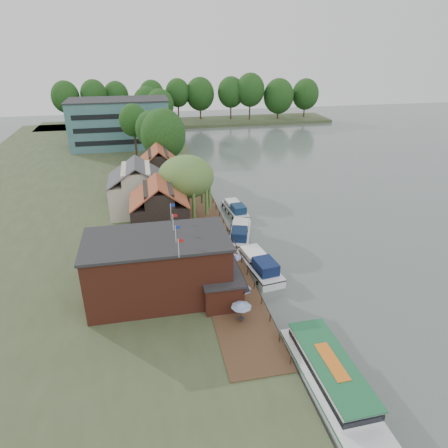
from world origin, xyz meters
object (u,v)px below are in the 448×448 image
tour_boat (334,382)px  umbrella_3 (233,262)px  umbrella_0 (241,312)px  umbrella_1 (241,294)px  cottage_a (159,209)px  umbrella_5 (219,241)px  cottage_b (137,187)px  umbrella_4 (223,250)px  pub (177,266)px  cruiser_0 (259,263)px  umbrella_2 (229,274)px  cruiser_2 (235,208)px  willow (186,189)px  cruiser_1 (240,232)px  hotel_block (120,123)px  swan (332,362)px  cottage_c (159,170)px

tour_boat → umbrella_3: bearing=100.6°
umbrella_0 → umbrella_1: bearing=77.0°
cottage_a → umbrella_5: bearing=-38.1°
umbrella_3 → umbrella_1: bearing=-95.8°
cottage_b → umbrella_4: bearing=-60.1°
pub → umbrella_3: (7.17, 3.40, -2.36)m
cruiser_0 → tour_boat: 20.37m
umbrella_2 → tour_boat: (5.20, -17.04, -0.67)m
umbrella_1 → cruiser_2: 27.03m
willow → cruiser_1: (7.06, -6.42, -4.98)m
willow → umbrella_2: 19.67m
hotel_block → swan: 86.52m
hotel_block → cruiser_2: (20.00, -47.98, -6.05)m
willow → cruiser_0: (7.22, -15.78, -4.91)m
hotel_block → cruiser_0: size_ratio=2.39×
cottage_a → cottage_c: size_ratio=1.01×
cruiser_0 → cottage_b: bearing=116.8°
cottage_a → umbrella_1: cottage_a is taller
hotel_block → willow: 52.29m
cottage_c → umbrella_5: bearing=-75.4°
cottage_a → umbrella_4: size_ratio=3.62×
hotel_block → cottage_c: 37.90m
umbrella_5 → cruiser_2: umbrella_5 is taller
umbrella_0 → cruiser_1: umbrella_0 is taller
cruiser_1 → swan: 26.37m
willow → pub: bearing=-99.9°
pub → cottage_b: 25.33m
umbrella_3 → umbrella_5: (-0.70, 5.75, 0.00)m
willow → umbrella_3: size_ratio=4.39×
umbrella_2 → cottage_b: bearing=112.7°
umbrella_4 → umbrella_2: bearing=-94.7°
umbrella_5 → cruiser_0: 6.57m
umbrella_1 → cruiser_0: 8.80m
tour_boat → cottage_a: bearing=110.2°
umbrella_2 → hotel_block: bearing=101.4°
cottage_a → umbrella_0: cottage_a is taller
cruiser_1 → cruiser_2: 9.55m
pub → cottage_b: cottage_b is taller
umbrella_2 → tour_boat: umbrella_2 is taller
cruiser_0 → cruiser_1: cruiser_0 is taller
pub → cruiser_0: (10.72, 4.22, -3.34)m
willow → umbrella_0: bearing=-85.0°
umbrella_0 → umbrella_1: 3.06m
hotel_block → umbrella_5: hotel_block is taller
umbrella_1 → umbrella_3: bearing=84.2°
cruiser_1 → swan: bearing=-67.5°
umbrella_4 → cruiser_1: 8.09m
cruiser_0 → swan: cruiser_0 is taller
umbrella_0 → tour_boat: size_ratio=0.16×
hotel_block → umbrella_3: hotel_block is taller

